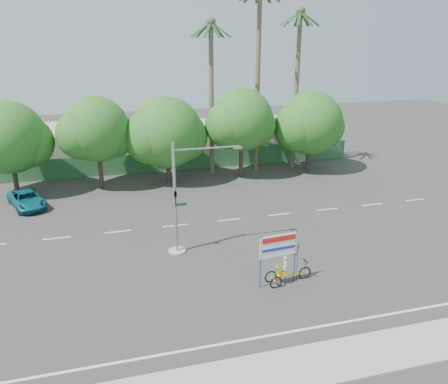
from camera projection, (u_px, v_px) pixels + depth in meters
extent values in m
plane|color=#33302D|center=(233.00, 278.00, 24.42)|extent=(120.00, 120.00, 0.00)
cube|color=gray|center=(284.00, 371.00, 17.58)|extent=(50.00, 2.40, 0.12)
cube|color=#336B3D|center=(173.00, 161.00, 43.64)|extent=(38.00, 0.08, 2.00)
cube|color=#B4A48F|center=(70.00, 147.00, 44.96)|extent=(12.00, 8.00, 4.00)
cube|color=#B4A48F|center=(237.00, 139.00, 49.41)|extent=(14.00, 8.00, 3.60)
cylinder|color=#473828|center=(15.00, 175.00, 36.79)|extent=(0.40, 0.40, 3.52)
sphere|color=#1C5719|center=(8.00, 137.00, 35.71)|extent=(6.00, 6.00, 6.00)
sphere|color=#1C5719|center=(28.00, 142.00, 36.50)|extent=(4.32, 4.32, 4.32)
cylinder|color=#473828|center=(100.00, 167.00, 38.46)|extent=(0.40, 0.40, 3.74)
sphere|color=#1C5719|center=(97.00, 129.00, 37.31)|extent=(5.60, 5.60, 5.60)
sphere|color=#1C5719|center=(112.00, 135.00, 38.09)|extent=(4.03, 4.03, 4.03)
sphere|color=#1C5719|center=(81.00, 135.00, 36.89)|extent=(4.26, 4.26, 4.26)
cylinder|color=#473828|center=(168.00, 165.00, 39.99)|extent=(0.40, 0.40, 3.30)
sphere|color=#1C5719|center=(167.00, 133.00, 38.98)|extent=(6.40, 6.40, 6.40)
sphere|color=#1C5719|center=(182.00, 137.00, 39.78)|extent=(4.61, 4.61, 4.61)
sphere|color=#1C5719|center=(151.00, 137.00, 38.50)|extent=(4.86, 4.86, 4.86)
cylinder|color=#473828|center=(241.00, 157.00, 41.60)|extent=(0.40, 0.40, 3.87)
sphere|color=#1C5719|center=(242.00, 120.00, 40.41)|extent=(5.80, 5.80, 5.80)
sphere|color=#1C5719|center=(254.00, 125.00, 41.21)|extent=(4.18, 4.18, 4.18)
sphere|color=#1C5719|center=(229.00, 125.00, 39.99)|extent=(4.41, 4.41, 4.41)
cylinder|color=#473828|center=(308.00, 154.00, 43.38)|extent=(0.40, 0.40, 3.43)
sphere|color=#1C5719|center=(310.00, 123.00, 42.33)|extent=(6.20, 6.20, 6.20)
sphere|color=#1C5719|center=(322.00, 127.00, 43.12)|extent=(4.46, 4.46, 4.46)
sphere|color=#1C5719|center=(298.00, 127.00, 41.87)|extent=(4.71, 4.71, 4.71)
cylinder|color=#70604C|center=(258.00, 84.00, 41.24)|extent=(0.44, 0.44, 17.00)
cylinder|color=#70604C|center=(296.00, 94.00, 42.55)|extent=(0.44, 0.44, 15.00)
sphere|color=#70604C|center=(301.00, 10.00, 40.02)|extent=(0.90, 0.90, 0.90)
cube|color=#1C4C21|center=(310.00, 18.00, 40.47)|extent=(1.91, 0.28, 1.36)
cube|color=#1C4C21|center=(305.00, 18.00, 40.97)|extent=(1.65, 1.44, 1.36)
cube|color=#1C4C21|center=(298.00, 19.00, 41.13)|extent=(0.61, 1.93, 1.36)
cube|color=#1C4C21|center=(292.00, 18.00, 40.87)|extent=(1.20, 1.80, 1.36)
cube|color=#1C4C21|center=(290.00, 18.00, 40.32)|extent=(1.89, 0.92, 1.36)
cube|color=#1C4C21|center=(293.00, 18.00, 39.73)|extent=(1.89, 0.92, 1.36)
cube|color=#1C4C21|center=(299.00, 18.00, 39.39)|extent=(1.20, 1.80, 1.36)
cube|color=#1C4C21|center=(306.00, 18.00, 39.44)|extent=(0.61, 1.93, 1.36)
cube|color=#1C4C21|center=(310.00, 18.00, 39.87)|extent=(1.65, 1.44, 1.36)
cylinder|color=#70604C|center=(212.00, 102.00, 40.65)|extent=(0.44, 0.44, 14.00)
sphere|color=#70604C|center=(211.00, 21.00, 38.29)|extent=(0.90, 0.90, 0.90)
cube|color=#1C4C21|center=(221.00, 29.00, 38.74)|extent=(1.91, 0.28, 1.36)
cube|color=#1C4C21|center=(217.00, 30.00, 39.24)|extent=(1.65, 1.44, 1.36)
cube|color=#1C4C21|center=(210.00, 30.00, 39.39)|extent=(0.61, 1.93, 1.36)
cube|color=#1C4C21|center=(204.00, 29.00, 39.14)|extent=(1.20, 1.80, 1.36)
cube|color=#1C4C21|center=(200.00, 29.00, 38.59)|extent=(1.89, 0.92, 1.36)
cube|color=#1C4C21|center=(202.00, 29.00, 38.00)|extent=(1.89, 0.92, 1.36)
cube|color=#1C4C21|center=(208.00, 29.00, 37.65)|extent=(1.20, 1.80, 1.36)
cube|color=#1C4C21|center=(215.00, 29.00, 37.71)|extent=(0.61, 1.93, 1.36)
cube|color=#1C4C21|center=(220.00, 29.00, 38.14)|extent=(1.65, 1.44, 1.36)
cylinder|color=gray|center=(177.00, 251.00, 27.44)|extent=(1.10, 1.10, 0.10)
cylinder|color=gray|center=(175.00, 200.00, 26.27)|extent=(0.18, 0.18, 7.00)
cylinder|color=gray|center=(207.00, 148.00, 25.73)|extent=(4.00, 0.10, 0.10)
cube|color=gray|center=(238.00, 148.00, 26.23)|extent=(0.55, 0.20, 0.12)
imported|color=black|center=(176.00, 199.00, 26.04)|extent=(0.16, 0.20, 1.00)
cube|color=#14662D|center=(181.00, 204.00, 26.48)|extent=(0.70, 0.04, 0.18)
torus|color=black|center=(305.00, 273.00, 24.30)|extent=(0.78, 0.16, 0.77)
torus|color=black|center=(271.00, 277.00, 23.97)|extent=(0.73, 0.15, 0.72)
torus|color=black|center=(276.00, 283.00, 23.40)|extent=(0.73, 0.15, 0.72)
cube|color=gold|center=(289.00, 275.00, 23.97)|extent=(1.93, 0.24, 0.07)
cube|color=gold|center=(273.00, 279.00, 23.68)|extent=(0.13, 0.69, 0.06)
cube|color=gold|center=(282.00, 274.00, 23.77)|extent=(0.61, 0.53, 0.07)
cube|color=gold|center=(277.00, 270.00, 23.56)|extent=(0.30, 0.50, 0.62)
cylinder|color=black|center=(305.00, 266.00, 24.15)|extent=(0.04, 0.04, 0.63)
cube|color=black|center=(305.00, 261.00, 24.05)|extent=(0.09, 0.51, 0.05)
imported|color=#CCB284|center=(285.00, 266.00, 23.68)|extent=(0.33, 0.47, 1.23)
cylinder|color=#1B30CB|center=(261.00, 262.00, 23.02)|extent=(0.07, 0.07, 3.07)
cylinder|color=#1B30CB|center=(295.00, 256.00, 23.68)|extent=(0.07, 0.07, 3.07)
cube|color=white|center=(279.00, 246.00, 23.08)|extent=(2.16, 0.25, 1.25)
cube|color=red|center=(279.00, 239.00, 22.91)|extent=(1.93, 0.19, 0.30)
cube|color=#1B30CB|center=(279.00, 249.00, 23.10)|extent=(1.93, 0.19, 0.16)
cylinder|color=black|center=(297.00, 261.00, 23.85)|extent=(0.02, 0.02, 2.39)
cube|color=red|center=(292.00, 250.00, 23.47)|extent=(1.01, 0.11, 0.75)
imported|color=#0F616B|center=(27.00, 200.00, 34.38)|extent=(3.70, 5.06, 1.28)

